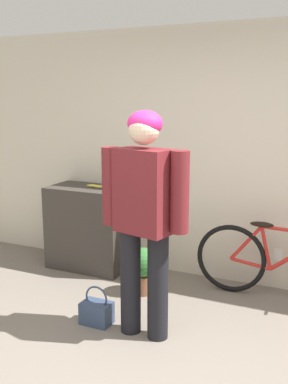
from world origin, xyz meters
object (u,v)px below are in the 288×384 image
at_px(bicycle, 283,263).
at_px(handbag, 97,312).
at_px(person, 144,208).
at_px(potted_plant, 143,268).
at_px(banana, 98,186).

height_order(bicycle, handbag, bicycle).
relative_size(person, bicycle, 1.07).
bearing_deg(bicycle, handbag, -141.79).
xyz_separation_m(bicycle, potted_plant, (-1.26, -0.41, -0.10)).
bearing_deg(handbag, banana, 119.21).
bearing_deg(banana, person, -46.23).
distance_m(banana, handbag, 1.54).
xyz_separation_m(banana, potted_plant, (0.72, -0.40, -0.68)).
relative_size(bicycle, banana, 5.88).
height_order(handbag, potted_plant, potted_plant).
height_order(bicycle, banana, banana).
relative_size(person, potted_plant, 3.90).
bearing_deg(potted_plant, handbag, -97.36).
bearing_deg(handbag, bicycle, 39.82).
xyz_separation_m(person, bicycle, (0.92, 1.12, -0.69)).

